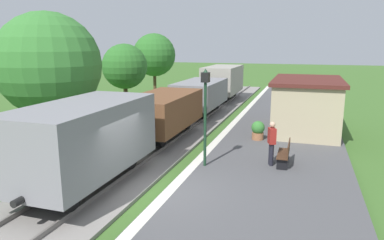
{
  "coord_description": "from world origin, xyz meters",
  "views": [
    {
      "loc": [
        4.32,
        -9.7,
        4.83
      ],
      "look_at": [
        -0.96,
        6.66,
        1.12
      ],
      "focal_mm": 33.16,
      "sensor_mm": 36.0,
      "label": 1
    }
  ],
  "objects_px": {
    "lamp_post_near": "(205,100)",
    "tree_field_left": "(154,55)",
    "freight_train": "(184,101)",
    "bench_near_hut": "(285,153)",
    "station_hut": "(306,105)",
    "tree_trackside_mid": "(49,65)",
    "potted_planter": "(258,130)",
    "person_waiting": "(272,142)",
    "tree_trackside_far": "(125,67)",
    "bench_down_platform": "(295,109)"
  },
  "relations": [
    {
      "from": "lamp_post_near",
      "to": "tree_field_left",
      "type": "height_order",
      "value": "tree_field_left"
    },
    {
      "from": "tree_trackside_mid",
      "to": "potted_planter",
      "type": "bearing_deg",
      "value": 23.24
    },
    {
      "from": "freight_train",
      "to": "lamp_post_near",
      "type": "bearing_deg",
      "value": -65.07
    },
    {
      "from": "tree_trackside_far",
      "to": "tree_field_left",
      "type": "relative_size",
      "value": 0.84
    },
    {
      "from": "station_hut",
      "to": "tree_field_left",
      "type": "relative_size",
      "value": 1.01
    },
    {
      "from": "bench_down_platform",
      "to": "person_waiting",
      "type": "relative_size",
      "value": 0.88
    },
    {
      "from": "freight_train",
      "to": "tree_trackside_mid",
      "type": "xyz_separation_m",
      "value": [
        -4.19,
        -6.26,
        2.36
      ]
    },
    {
      "from": "tree_trackside_far",
      "to": "tree_field_left",
      "type": "distance_m",
      "value": 8.85
    },
    {
      "from": "freight_train",
      "to": "tree_trackside_far",
      "type": "bearing_deg",
      "value": 161.19
    },
    {
      "from": "station_hut",
      "to": "lamp_post_near",
      "type": "height_order",
      "value": "lamp_post_near"
    },
    {
      "from": "freight_train",
      "to": "tree_field_left",
      "type": "height_order",
      "value": "tree_field_left"
    },
    {
      "from": "station_hut",
      "to": "tree_trackside_far",
      "type": "height_order",
      "value": "tree_trackside_far"
    },
    {
      "from": "potted_planter",
      "to": "bench_down_platform",
      "type": "bearing_deg",
      "value": 77.21
    },
    {
      "from": "station_hut",
      "to": "potted_planter",
      "type": "height_order",
      "value": "station_hut"
    },
    {
      "from": "freight_train",
      "to": "bench_down_platform",
      "type": "height_order",
      "value": "freight_train"
    },
    {
      "from": "lamp_post_near",
      "to": "tree_trackside_far",
      "type": "xyz_separation_m",
      "value": [
        -7.92,
        8.52,
        0.55
      ]
    },
    {
      "from": "potted_planter",
      "to": "tree_trackside_mid",
      "type": "xyz_separation_m",
      "value": [
        -8.82,
        -3.79,
        3.19
      ]
    },
    {
      "from": "freight_train",
      "to": "tree_trackside_far",
      "type": "xyz_separation_m",
      "value": [
        -4.7,
        1.6,
        1.8
      ]
    },
    {
      "from": "station_hut",
      "to": "person_waiting",
      "type": "relative_size",
      "value": 3.39
    },
    {
      "from": "freight_train",
      "to": "bench_near_hut",
      "type": "distance_m",
      "value": 8.54
    },
    {
      "from": "freight_train",
      "to": "bench_near_hut",
      "type": "xyz_separation_m",
      "value": [
        6.13,
        -5.89,
        -0.83
      ]
    },
    {
      "from": "freight_train",
      "to": "person_waiting",
      "type": "height_order",
      "value": "freight_train"
    },
    {
      "from": "person_waiting",
      "to": "lamp_post_near",
      "type": "height_order",
      "value": "lamp_post_near"
    },
    {
      "from": "tree_field_left",
      "to": "freight_train",
      "type": "bearing_deg",
      "value": -58.02
    },
    {
      "from": "tree_field_left",
      "to": "tree_trackside_mid",
      "type": "bearing_deg",
      "value": -82.33
    },
    {
      "from": "tree_trackside_mid",
      "to": "tree_field_left",
      "type": "relative_size",
      "value": 1.08
    },
    {
      "from": "station_hut",
      "to": "freight_train",
      "type": "bearing_deg",
      "value": -178.32
    },
    {
      "from": "tree_field_left",
      "to": "person_waiting",
      "type": "bearing_deg",
      "value": -53.65
    },
    {
      "from": "bench_near_hut",
      "to": "lamp_post_near",
      "type": "bearing_deg",
      "value": -160.64
    },
    {
      "from": "station_hut",
      "to": "tree_field_left",
      "type": "bearing_deg",
      "value": 142.68
    },
    {
      "from": "freight_train",
      "to": "lamp_post_near",
      "type": "relative_size",
      "value": 7.03
    },
    {
      "from": "freight_train",
      "to": "station_hut",
      "type": "xyz_separation_m",
      "value": [
        6.8,
        0.2,
        0.1
      ]
    },
    {
      "from": "bench_near_hut",
      "to": "tree_field_left",
      "type": "bearing_deg",
      "value": 127.81
    },
    {
      "from": "freight_train",
      "to": "tree_field_left",
      "type": "bearing_deg",
      "value": 121.98
    },
    {
      "from": "station_hut",
      "to": "bench_near_hut",
      "type": "bearing_deg",
      "value": -96.31
    },
    {
      "from": "freight_train",
      "to": "bench_near_hut",
      "type": "height_order",
      "value": "freight_train"
    },
    {
      "from": "bench_down_platform",
      "to": "person_waiting",
      "type": "distance_m",
      "value": 10.2
    },
    {
      "from": "station_hut",
      "to": "lamp_post_near",
      "type": "xyz_separation_m",
      "value": [
        -3.59,
        -7.11,
        1.15
      ]
    },
    {
      "from": "bench_down_platform",
      "to": "station_hut",
      "type": "bearing_deg",
      "value": -80.23
    },
    {
      "from": "station_hut",
      "to": "bench_near_hut",
      "type": "relative_size",
      "value": 3.87
    },
    {
      "from": "bench_down_platform",
      "to": "potted_planter",
      "type": "relative_size",
      "value": 1.64
    },
    {
      "from": "station_hut",
      "to": "lamp_post_near",
      "type": "bearing_deg",
      "value": -116.76
    },
    {
      "from": "lamp_post_near",
      "to": "tree_trackside_far",
      "type": "distance_m",
      "value": 11.64
    },
    {
      "from": "station_hut",
      "to": "bench_down_platform",
      "type": "distance_m",
      "value": 4.08
    },
    {
      "from": "freight_train",
      "to": "station_hut",
      "type": "distance_m",
      "value": 6.8
    },
    {
      "from": "station_hut",
      "to": "potted_planter",
      "type": "bearing_deg",
      "value": -129.09
    },
    {
      "from": "tree_trackside_mid",
      "to": "person_waiting",
      "type": "bearing_deg",
      "value": 1.08
    },
    {
      "from": "potted_planter",
      "to": "station_hut",
      "type": "bearing_deg",
      "value": 50.91
    },
    {
      "from": "tree_trackside_far",
      "to": "bench_down_platform",
      "type": "bearing_deg",
      "value": 13.03
    },
    {
      "from": "station_hut",
      "to": "person_waiting",
      "type": "height_order",
      "value": "station_hut"
    }
  ]
}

